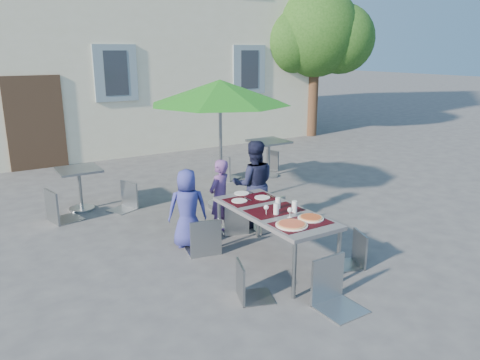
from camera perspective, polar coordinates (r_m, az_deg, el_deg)
ground at (r=6.37m, az=7.63°, el=-10.30°), size 90.00×90.00×0.00m
tree at (r=15.73m, az=9.18°, el=17.18°), size 3.60×3.00×4.70m
dining_table at (r=6.13m, az=4.19°, el=-4.21°), size 0.80×1.85×0.76m
pizza_near_left at (r=5.60m, az=6.32°, el=-5.41°), size 0.39×0.39×0.03m
pizza_near_right at (r=5.85m, az=8.62°, el=-4.56°), size 0.32×0.32×0.03m
glassware at (r=6.02m, az=5.13°, el=-3.27°), size 0.43×0.42×0.15m
place_settings at (r=6.61m, az=0.98°, el=-2.08°), size 0.61×0.54×0.01m
child_0 at (r=6.75m, az=-6.41°, el=-3.45°), size 0.65×0.54×1.15m
child_1 at (r=7.15m, az=-2.50°, el=-2.12°), size 0.51×0.44×1.18m
child_2 at (r=7.44m, az=1.67°, el=-0.51°), size 0.79×0.65×1.41m
chair_0 at (r=6.46m, az=-4.49°, el=-4.18°), size 0.52×0.53×1.00m
chair_1 at (r=7.19m, az=-0.60°, el=-2.65°), size 0.48×0.49×0.89m
chair_2 at (r=7.32m, az=3.60°, el=-1.58°), size 0.49×0.49×1.04m
chair_3 at (r=5.33m, az=1.04°, el=-9.64°), size 0.49×0.49×0.86m
chair_4 at (r=6.31m, az=13.78°, el=-5.89°), size 0.50×0.49×0.87m
chair_5 at (r=5.25m, az=11.63°, el=-8.88°), size 0.47×0.48×1.05m
patio_umbrella at (r=8.13m, az=-2.45°, el=10.54°), size 2.46×2.46×2.28m
cafe_table_0 at (r=8.72m, az=-18.98°, el=-0.18°), size 0.71×0.71×0.76m
bg_chair_l_0 at (r=8.22m, az=-21.50°, el=-0.65°), size 0.56×0.56×1.05m
bg_chair_r_0 at (r=8.54m, az=-13.94°, el=-0.03°), size 0.54×0.54×0.92m
cafe_table_1 at (r=10.47m, az=3.54°, el=3.60°), size 0.77×0.77×0.83m
bg_chair_l_1 at (r=10.21m, az=-1.94°, el=3.48°), size 0.62×0.61×1.06m
bg_chair_r_1 at (r=10.99m, az=3.64°, el=3.85°), size 0.47×0.46×0.91m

